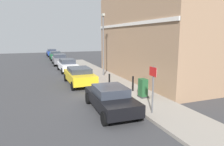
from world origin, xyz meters
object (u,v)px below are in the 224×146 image
object	(u,v)px
car_grey	(60,59)
bollard_far_kerb	(109,80)
car_blue	(52,52)
street_sign	(153,83)
car_black	(111,98)
bollard_near_cabinet	(133,83)
car_white	(67,65)
lamppost	(103,42)
car_green	(55,55)
car_yellow	(80,75)
utility_cabinet	(143,89)

from	to	relation	value
car_grey	bollard_far_kerb	size ratio (longest dim) A/B	4.14
car_blue	street_sign	size ratio (longest dim) A/B	1.89
bollard_far_kerb	car_black	bearing A→B (deg)	-109.80
bollard_near_cabinet	bollard_far_kerb	world-z (taller)	same
car_white	bollard_far_kerb	distance (m)	9.08
car_black	bollard_near_cabinet	size ratio (longest dim) A/B	4.14
car_black	lamppost	bearing A→B (deg)	-15.10
car_green	bollard_far_kerb	size ratio (longest dim) A/B	3.81
car_blue	lamppost	distance (m)	23.16
street_sign	lamppost	distance (m)	10.31
bollard_near_cabinet	street_sign	distance (m)	4.24
car_yellow	street_sign	xyz separation A→B (m)	(1.86, -7.82, 0.92)
car_green	car_black	bearing A→B (deg)	-178.49
car_yellow	bollard_far_kerb	bearing A→B (deg)	-145.41
bollard_far_kerb	lamppost	xyz separation A→B (m)	(1.17, 4.71, 2.60)
bollard_near_cabinet	bollard_far_kerb	xyz separation A→B (m)	(-1.19, 1.41, 0.00)
street_sign	car_yellow	bearing A→B (deg)	103.36
car_white	car_green	distance (m)	12.02
car_yellow	car_blue	distance (m)	25.17
bollard_near_cabinet	utility_cabinet	bearing A→B (deg)	-93.73
car_white	car_blue	world-z (taller)	car_white
car_white	car_green	size ratio (longest dim) A/B	1.01
car_white	bollard_far_kerb	size ratio (longest dim) A/B	3.86
car_black	bollard_far_kerb	size ratio (longest dim) A/B	4.14
car_white	street_sign	bearing A→B (deg)	-174.20
car_white	bollard_near_cabinet	distance (m)	10.72
car_green	utility_cabinet	bearing A→B (deg)	-172.37
bollard_far_kerb	street_sign	size ratio (longest dim) A/B	0.45
car_grey	bollard_far_kerb	bearing A→B (deg)	-172.57
utility_cabinet	bollard_far_kerb	size ratio (longest dim) A/B	1.11
car_yellow	utility_cabinet	world-z (taller)	car_yellow
car_yellow	car_green	xyz separation A→B (m)	(0.12, 18.57, -0.01)
bollard_near_cabinet	car_blue	bearing A→B (deg)	95.34
car_white	bollard_far_kerb	world-z (taller)	car_white
car_black	bollard_near_cabinet	bearing A→B (deg)	-43.20
car_yellow	car_green	bearing A→B (deg)	-0.49
bollard_near_cabinet	lamppost	xyz separation A→B (m)	(-0.01, 6.12, 2.60)
bollard_near_cabinet	street_sign	xyz separation A→B (m)	(-0.99, -4.01, 0.96)
bollard_far_kerb	utility_cabinet	bearing A→B (deg)	-69.76
car_yellow	car_green	world-z (taller)	car_green
car_blue	bollard_far_kerb	bearing A→B (deg)	-176.37
utility_cabinet	bollard_near_cabinet	distance (m)	1.54
car_green	car_blue	xyz separation A→B (m)	(0.02, 6.60, -0.01)
car_white	bollard_near_cabinet	world-z (taller)	car_white
car_white	car_black	bearing A→B (deg)	179.22
utility_cabinet	street_sign	world-z (taller)	street_sign
street_sign	bollard_far_kerb	bearing A→B (deg)	92.06
car_black	car_green	size ratio (longest dim) A/B	1.09
street_sign	car_green	bearing A→B (deg)	93.76
bollard_near_cabinet	bollard_far_kerb	size ratio (longest dim) A/B	1.00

